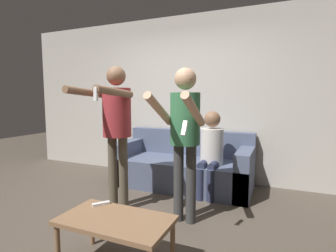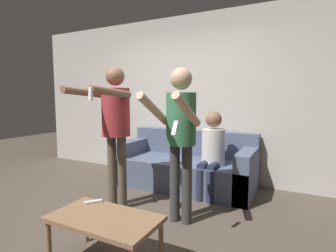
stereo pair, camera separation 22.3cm
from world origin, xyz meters
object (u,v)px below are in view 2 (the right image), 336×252
(couch, at_px, (185,168))
(person_standing_left, at_px, (115,120))
(person_standing_right, at_px, (180,128))
(remote_on_table, at_px, (93,202))
(person_seated, at_px, (212,149))
(coffee_table, at_px, (104,222))

(couch, distance_m, person_standing_left, 1.46)
(person_standing_right, distance_m, remote_on_table, 1.11)
(person_seated, height_order, remote_on_table, person_seated)
(couch, height_order, remote_on_table, couch)
(person_standing_right, relative_size, remote_on_table, 11.89)
(person_standing_left, bearing_deg, person_standing_right, 0.15)
(couch, distance_m, coffee_table, 2.10)
(person_seated, bearing_deg, couch, 156.89)
(person_standing_right, distance_m, person_seated, 1.01)
(coffee_table, xyz_separation_m, remote_on_table, (-0.26, 0.16, 0.06))
(person_standing_right, bearing_deg, remote_on_table, -121.89)
(couch, distance_m, remote_on_table, 1.93)
(couch, bearing_deg, person_standing_right, -69.46)
(coffee_table, bearing_deg, couch, 95.41)
(person_standing_left, bearing_deg, couch, 69.52)
(person_standing_left, distance_m, coffee_table, 1.34)
(couch, relative_size, coffee_table, 2.35)
(person_seated, bearing_deg, person_standing_left, -134.28)
(person_standing_right, bearing_deg, person_standing_left, -179.85)
(person_standing_left, xyz_separation_m, coffee_table, (0.63, -0.94, -0.72))
(person_standing_left, distance_m, person_seated, 1.38)
(couch, height_order, person_standing_right, person_standing_right)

